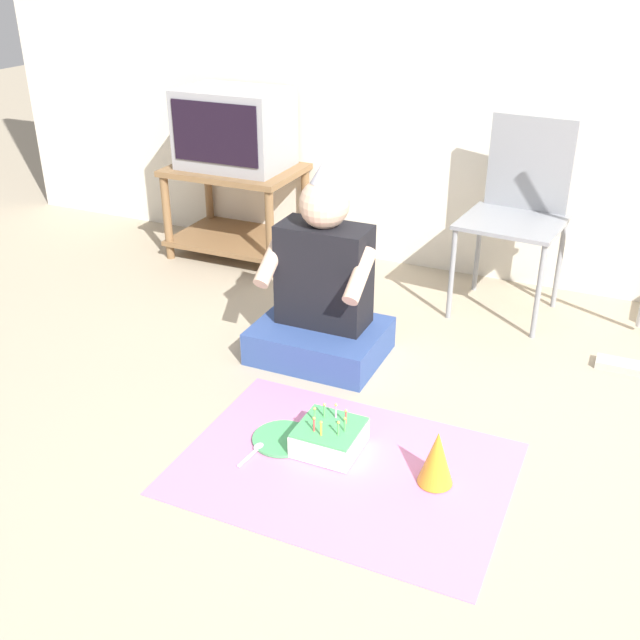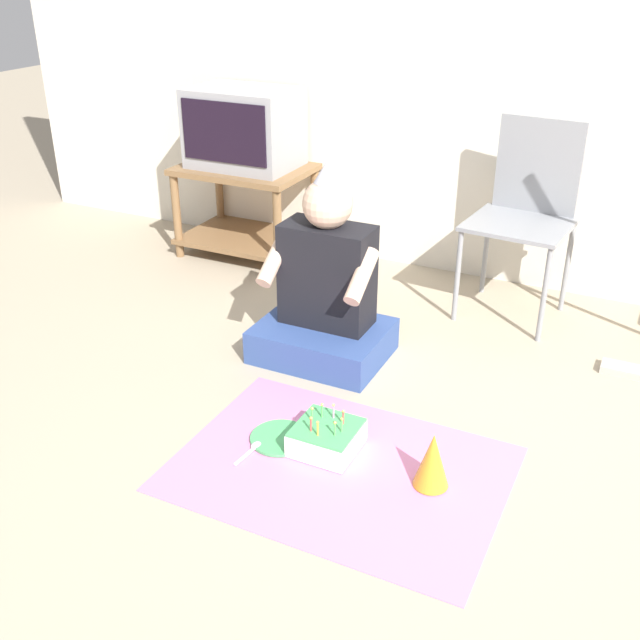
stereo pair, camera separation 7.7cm
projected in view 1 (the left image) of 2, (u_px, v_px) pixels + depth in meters
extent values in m
plane|color=tan|center=(415.00, 552.00, 2.14)|extent=(16.00, 16.00, 0.00)
cube|color=silver|center=(578.00, 15.00, 3.24)|extent=(6.40, 0.06, 2.55)
cube|color=olive|center=(235.00, 170.00, 3.97)|extent=(0.69, 0.49, 0.03)
cube|color=olive|center=(239.00, 239.00, 4.14)|extent=(0.69, 0.49, 0.02)
cylinder|color=olive|center=(167.00, 215.00, 4.02)|extent=(0.04, 0.04, 0.49)
cylinder|color=olive|center=(270.00, 232.00, 3.79)|extent=(0.04, 0.04, 0.49)
cylinder|color=olive|center=(209.00, 194.00, 4.36)|extent=(0.04, 0.04, 0.49)
cylinder|color=olive|center=(305.00, 208.00, 4.13)|extent=(0.04, 0.04, 0.49)
cube|color=#99999E|center=(235.00, 128.00, 3.89)|extent=(0.54, 0.39, 0.40)
cube|color=black|center=(214.00, 133.00, 3.72)|extent=(0.48, 0.01, 0.30)
cube|color=gray|center=(512.00, 223.00, 3.32)|extent=(0.47, 0.44, 0.02)
cube|color=gray|center=(530.00, 165.00, 3.37)|extent=(0.38, 0.06, 0.43)
cylinder|color=gray|center=(452.00, 274.00, 3.37)|extent=(0.02, 0.02, 0.44)
cylinder|color=gray|center=(539.00, 291.00, 3.20)|extent=(0.02, 0.02, 0.44)
cylinder|color=gray|center=(478.00, 248.00, 3.65)|extent=(0.02, 0.02, 0.44)
cylinder|color=gray|center=(559.00, 263.00, 3.48)|extent=(0.02, 0.02, 0.44)
cube|color=#B2ADA3|center=(632.00, 367.00, 3.03)|extent=(0.28, 0.09, 0.03)
cube|color=#334C8C|center=(320.00, 341.00, 3.12)|extent=(0.52, 0.41, 0.14)
cube|color=black|center=(324.00, 275.00, 3.03)|extent=(0.37, 0.19, 0.42)
sphere|color=beige|center=(324.00, 204.00, 2.89)|extent=(0.20, 0.20, 0.20)
cone|color=silver|center=(324.00, 171.00, 2.83)|extent=(0.11, 0.11, 0.09)
cylinder|color=beige|center=(271.00, 260.00, 2.99)|extent=(0.06, 0.23, 0.19)
cylinder|color=beige|center=(360.00, 276.00, 2.85)|extent=(0.06, 0.23, 0.19)
cube|color=pink|center=(344.00, 468.00, 2.47)|extent=(1.07, 0.77, 0.01)
cube|color=white|center=(329.00, 438.00, 2.54)|extent=(0.21, 0.21, 0.08)
cube|color=#4CB266|center=(329.00, 427.00, 2.52)|extent=(0.21, 0.21, 0.01)
cylinder|color=#66C666|center=(345.00, 427.00, 2.49)|extent=(0.01, 0.01, 0.05)
sphere|color=#FFCC4C|center=(345.00, 418.00, 2.47)|extent=(0.01, 0.01, 0.01)
cylinder|color=#EA4C4C|center=(346.00, 419.00, 2.53)|extent=(0.01, 0.01, 0.05)
sphere|color=#FFCC4C|center=(346.00, 411.00, 2.52)|extent=(0.01, 0.01, 0.01)
cylinder|color=#E58CCC|center=(336.00, 413.00, 2.56)|extent=(0.01, 0.01, 0.05)
sphere|color=#FFCC4C|center=(336.00, 405.00, 2.55)|extent=(0.01, 0.01, 0.01)
cylinder|color=#66C666|center=(324.00, 412.00, 2.56)|extent=(0.01, 0.01, 0.05)
sphere|color=#FFCC4C|center=(324.00, 404.00, 2.55)|extent=(0.01, 0.01, 0.01)
cylinder|color=#66C666|center=(315.00, 417.00, 2.54)|extent=(0.01, 0.01, 0.05)
sphere|color=#FFCC4C|center=(315.00, 409.00, 2.53)|extent=(0.01, 0.01, 0.01)
cylinder|color=#EA4C4C|center=(314.00, 426.00, 2.49)|extent=(0.01, 0.01, 0.05)
sphere|color=#FFCC4C|center=(314.00, 418.00, 2.48)|extent=(0.01, 0.01, 0.01)
cylinder|color=yellow|center=(321.00, 431.00, 2.47)|extent=(0.01, 0.01, 0.05)
sphere|color=#FFCC4C|center=(321.00, 422.00, 2.45)|extent=(0.01, 0.01, 0.01)
cylinder|color=#66C666|center=(338.00, 431.00, 2.47)|extent=(0.01, 0.01, 0.05)
sphere|color=#FFCC4C|center=(338.00, 422.00, 2.45)|extent=(0.01, 0.01, 0.01)
cone|color=gold|center=(437.00, 458.00, 2.36)|extent=(0.11, 0.11, 0.19)
cylinder|color=#4CB266|center=(283.00, 439.00, 2.60)|extent=(0.21, 0.21, 0.01)
ellipsoid|color=white|center=(259.00, 447.00, 2.56)|extent=(0.04, 0.05, 0.01)
cube|color=white|center=(247.00, 458.00, 2.51)|extent=(0.02, 0.10, 0.01)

